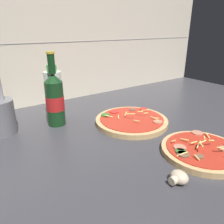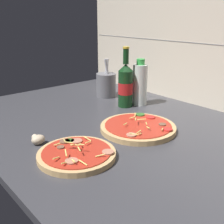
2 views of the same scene
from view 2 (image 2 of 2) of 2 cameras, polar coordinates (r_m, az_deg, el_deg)
The scene contains 8 objects.
counter_slab at distance 96.65cm, azimuth 5.47°, elevation -5.63°, with size 160.00×90.00×2.50cm.
tile_backsplash at distance 125.33cm, azimuth 20.94°, elevation 12.64°, with size 160.00×1.13×60.00cm.
pizza_near at distance 82.71cm, azimuth -7.19°, elevation -8.48°, with size 22.79×22.79×4.55cm.
pizza_far at distance 100.81cm, azimuth 5.32°, elevation -3.13°, with size 26.92×26.92×4.41cm.
beer_bottle at distance 124.13cm, azimuth 2.76°, elevation 5.52°, with size 6.52×6.52×26.38cm.
oil_bottle at distance 127.19cm, azimuth 5.70°, elevation 5.66°, with size 6.53×6.53×20.83cm.
mushroom_left at distance 92.96cm, azimuth -14.82°, elevation -5.39°, with size 4.61×4.39×3.07cm.
utensil_crock at distance 140.63cm, azimuth -1.21°, elevation 5.60°, with size 9.72×9.72×19.21cm.
Camera 2 is at (60.24, -63.76, 41.83)cm, focal length 45.00 mm.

